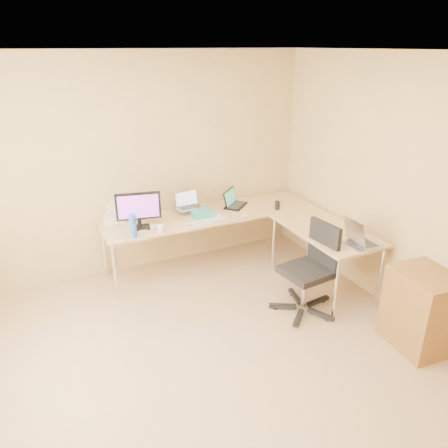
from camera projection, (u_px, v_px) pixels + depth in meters
name	position (u px, v px, depth m)	size (l,w,h in m)	color
floor	(221.00, 375.00, 3.70)	(4.50, 4.50, 0.00)	tan
ceiling	(220.00, 51.00, 2.69)	(4.50, 4.50, 0.00)	white
wall_back	(141.00, 167.00, 5.07)	(4.50, 4.50, 0.00)	tan
wall_right	(422.00, 198.00, 4.03)	(4.50, 4.50, 0.00)	tan
desk_main	(211.00, 240.00, 5.39)	(2.65, 0.70, 0.73)	tan
desk_return	(323.00, 258.00, 4.94)	(0.70, 1.30, 0.73)	tan
monitor	(139.00, 211.00, 4.74)	(0.49, 0.16, 0.42)	black
book_stack	(202.00, 213.00, 5.17)	(0.25, 0.34, 0.06)	teal
laptop_center	(189.00, 200.00, 5.20)	(0.31, 0.24, 0.20)	#B1B0CC
laptop_black	(236.00, 198.00, 5.43)	(0.34, 0.25, 0.21)	black
keyboard	(206.00, 222.00, 4.96)	(0.49, 0.14, 0.02)	silver
mouse	(245.00, 216.00, 5.12)	(0.09, 0.06, 0.03)	silver
mug	(161.00, 229.00, 4.69)	(0.09, 0.09, 0.08)	white
cd_stack	(188.00, 226.00, 4.83)	(0.11, 0.11, 0.03)	silver
water_bottle	(133.00, 226.00, 4.54)	(0.07, 0.07, 0.26)	#2A56A8
papers	(140.00, 225.00, 4.89)	(0.23, 0.33, 0.01)	white
white_box	(115.00, 219.00, 4.95)	(0.25, 0.18, 0.09)	white
desk_fan	(114.00, 212.00, 4.92)	(0.20, 0.20, 0.25)	silver
black_cup	(277.00, 205.00, 5.35)	(0.06, 0.06, 0.11)	black
laptop_return	(364.00, 234.00, 4.37)	(0.29, 0.37, 0.25)	silver
office_chair	(306.00, 269.00, 4.41)	(0.59, 0.59, 0.98)	black
cabinet	(421.00, 312.00, 3.95)	(0.46, 0.57, 0.79)	#964E28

